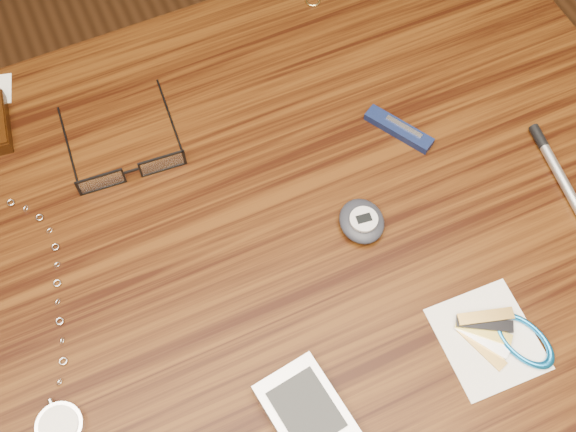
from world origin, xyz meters
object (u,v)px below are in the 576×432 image
pda_phone (315,425)px  pedometer (362,221)px  notepad_keys (505,338)px  desk (250,287)px  pocket_knife (399,129)px  eyeglasses (131,168)px  pocket_watch (59,418)px  silver_pen (556,167)px

pda_phone → pedometer: (0.14, 0.17, 0.00)m
pda_phone → notepad_keys: size_ratio=1.14×
desk → pocket_knife: size_ratio=12.16×
eyeglasses → pocket_knife: eyeglasses is taller
pocket_watch → pda_phone: 0.24m
pocket_watch → pedometer: 0.36m
pda_phone → silver_pen: (0.37, 0.15, -0.00)m
desk → notepad_keys: size_ratio=8.77×
desk → pedometer: (0.13, -0.02, 0.11)m
pda_phone → silver_pen: pda_phone is taller
notepad_keys → silver_pen: same height
silver_pen → pedometer: bearing=173.2°
eyeglasses → pda_phone: eyeglasses is taller
pedometer → notepad_keys: pedometer is taller
desk → eyeglasses: bearing=119.2°
pedometer → notepad_keys: 0.19m
pedometer → notepad_keys: size_ratio=0.53×
pedometer → notepad_keys: bearing=-67.5°
pda_phone → notepad_keys: pda_phone is taller
desk → pocket_knife: bearing=17.1°
pedometer → pocket_watch: bearing=-169.3°
desk → silver_pen: silver_pen is taller
eyeglasses → notepad_keys: 0.44m
eyeglasses → silver_pen: bearing=-23.8°
pocket_knife → silver_pen: same height
eyeglasses → pda_phone: 0.34m
pocket_watch → pocket_knife: 0.48m
pocket_watch → pocket_knife: same height
pocket_watch → silver_pen: size_ratio=2.08×
pda_phone → eyeglasses: bearing=101.2°
eyeglasses → desk: bearing=-60.8°
pedometer → pocket_knife: size_ratio=0.74×
pocket_watch → notepad_keys: size_ratio=2.50×
pocket_watch → silver_pen: bearing=3.8°
eyeglasses → silver_pen: (0.43, -0.19, -0.01)m
desk → silver_pen: (0.36, -0.05, 0.11)m
notepad_keys → pda_phone: bearing=179.8°
pocket_watch → pedometer: bearing=10.7°
pda_phone → desk: bearing=86.4°
desk → pocket_watch: (-0.23, -0.09, 0.11)m
desk → pda_phone: pda_phone is taller
notepad_keys → pocket_knife: size_ratio=1.39×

